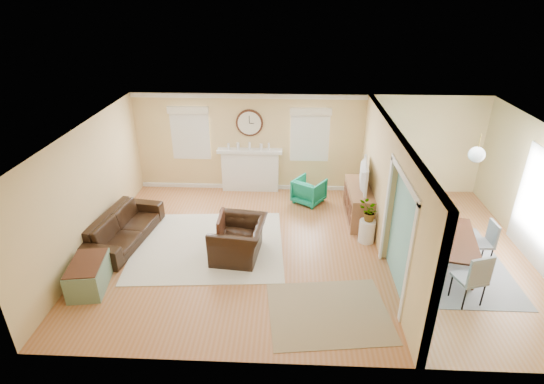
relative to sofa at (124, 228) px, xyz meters
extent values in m
plane|color=#AB6535|center=(3.99, -0.20, -0.32)|extent=(9.00, 9.00, 0.00)
cube|color=#ECC883|center=(3.99, 2.80, 0.98)|extent=(9.00, 0.02, 2.60)
cube|color=#ECC883|center=(3.99, -3.20, 0.98)|extent=(9.00, 0.02, 2.60)
cube|color=#ECC883|center=(-0.51, -0.20, 0.98)|extent=(0.02, 6.00, 2.60)
cube|color=white|center=(3.99, -0.20, 2.28)|extent=(9.00, 6.00, 0.02)
cube|color=#ECC883|center=(5.49, 1.20, 0.98)|extent=(0.12, 3.20, 2.60)
cube|color=#ECC883|center=(5.49, -2.70, 0.98)|extent=(0.12, 1.00, 2.60)
cube|color=#ECC883|center=(5.49, -1.30, 2.08)|extent=(0.12, 1.80, 0.40)
cube|color=white|center=(5.42, -0.40, 0.78)|extent=(0.04, 0.12, 2.20)
cube|color=white|center=(5.42, -2.20, 0.78)|extent=(0.04, 0.12, 2.20)
cube|color=white|center=(5.42, -1.30, 1.88)|extent=(0.04, 1.92, 0.12)
cube|color=#68A8AB|center=(5.56, -0.20, 0.98)|extent=(0.02, 6.00, 2.60)
cube|color=white|center=(2.49, 2.68, 0.23)|extent=(1.50, 0.24, 1.10)
cube|color=white|center=(2.49, 2.65, 0.81)|extent=(1.70, 0.30, 0.08)
cube|color=black|center=(2.49, 2.78, 0.18)|extent=(0.85, 0.02, 0.75)
cube|color=gold|center=(2.49, 2.67, 0.10)|extent=(0.85, 0.02, 0.62)
cylinder|color=#4A2213|center=(2.49, 2.77, 1.53)|extent=(0.70, 0.06, 0.70)
cylinder|color=silver|center=(2.49, 2.74, 1.53)|extent=(0.60, 0.01, 0.60)
cube|color=black|center=(2.49, 2.73, 1.63)|extent=(0.02, 0.01, 0.20)
cube|color=black|center=(2.55, 2.73, 1.53)|extent=(0.12, 0.01, 0.02)
cube|color=white|center=(0.94, 2.78, 1.23)|extent=(0.90, 0.03, 1.30)
cube|color=white|center=(0.94, 2.75, 1.23)|extent=(1.00, 0.04, 1.40)
cube|color=silver|center=(0.94, 2.71, 1.86)|extent=(1.05, 0.10, 0.18)
cube|color=white|center=(4.04, 2.78, 1.23)|extent=(0.90, 0.03, 1.30)
cube|color=white|center=(4.04, 2.75, 1.23)|extent=(1.00, 0.04, 1.40)
cube|color=silver|center=(4.04, 2.71, 1.86)|extent=(1.05, 0.10, 0.18)
cube|color=white|center=(8.46, -0.20, 0.78)|extent=(0.03, 1.60, 2.10)
cube|color=white|center=(8.43, -0.20, 0.78)|extent=(0.03, 1.70, 2.20)
cylinder|color=gold|center=(6.99, -0.20, 2.13)|extent=(0.02, 0.02, 0.30)
sphere|color=white|center=(6.99, -0.20, 1.88)|extent=(0.30, 0.30, 0.30)
cube|color=silver|center=(1.84, -0.11, -0.32)|extent=(3.33, 2.94, 0.02)
cube|color=tan|center=(4.25, -2.08, -0.32)|extent=(2.19, 1.88, 0.01)
cube|color=gray|center=(6.72, -0.53, -0.32)|extent=(2.21, 2.77, 0.01)
imported|color=black|center=(0.00, 0.00, 0.00)|extent=(1.17, 2.32, 0.65)
imported|color=black|center=(2.54, -0.44, 0.06)|extent=(1.14, 1.28, 0.76)
imported|color=#008150|center=(4.04, 2.02, 0.00)|extent=(0.96, 0.97, 0.64)
cube|color=gray|center=(-0.07, -1.60, -0.06)|extent=(0.72, 1.03, 0.53)
cube|color=#4A2213|center=(-0.07, -1.60, 0.22)|extent=(0.68, 0.98, 0.02)
cube|color=#916947|center=(5.18, 1.25, 0.08)|extent=(0.52, 1.57, 0.80)
cube|color=#4A2213|center=(4.91, 0.78, 0.23)|extent=(0.01, 0.42, 0.22)
cube|color=#4A2213|center=(4.91, 0.78, -0.04)|extent=(0.01, 0.42, 0.22)
cube|color=#4A2213|center=(4.91, 1.25, 0.23)|extent=(0.01, 0.42, 0.22)
cube|color=#4A2213|center=(4.91, 1.25, -0.04)|extent=(0.01, 0.42, 0.22)
cube|color=#4A2213|center=(4.91, 1.72, 0.23)|extent=(0.01, 0.42, 0.22)
cube|color=#4A2213|center=(4.91, 1.72, -0.04)|extent=(0.01, 0.42, 0.22)
imported|color=black|center=(5.16, 1.25, 0.79)|extent=(0.27, 1.10, 0.63)
cylinder|color=white|center=(5.23, 0.22, -0.07)|extent=(0.34, 0.34, 0.51)
imported|color=#337F33|center=(5.23, 0.22, 0.41)|extent=(0.48, 0.45, 0.45)
imported|color=#4A2213|center=(6.72, -0.53, -0.02)|extent=(1.30, 1.89, 0.61)
cube|color=gray|center=(6.71, 0.48, 0.10)|extent=(0.45, 0.45, 0.05)
cube|color=gray|center=(6.71, 0.48, 0.33)|extent=(0.40, 0.10, 0.47)
cylinder|color=black|center=(6.90, 0.61, -0.13)|extent=(0.03, 0.03, 0.40)
cylinder|color=black|center=(6.85, 0.29, -0.13)|extent=(0.03, 0.03, 0.40)
cylinder|color=black|center=(6.58, 0.66, -0.13)|extent=(0.03, 0.03, 0.40)
cylinder|color=black|center=(6.53, 0.34, -0.13)|extent=(0.03, 0.03, 0.40)
cube|color=gray|center=(6.66, -1.67, 0.16)|extent=(0.57, 0.57, 0.05)
cube|color=gray|center=(6.66, -1.67, 0.43)|extent=(0.45, 0.19, 0.54)
cylinder|color=black|center=(6.55, -1.90, -0.10)|extent=(0.03, 0.03, 0.45)
cylinder|color=black|center=(6.43, -1.55, -0.10)|extent=(0.03, 0.03, 0.45)
cylinder|color=black|center=(6.90, -1.78, -0.10)|extent=(0.03, 0.03, 0.45)
cylinder|color=black|center=(6.78, -1.43, -0.10)|extent=(0.03, 0.03, 0.45)
cube|color=white|center=(6.10, -0.61, 0.16)|extent=(0.50, 0.50, 0.05)
cube|color=white|center=(6.10, -0.61, 0.43)|extent=(0.10, 0.46, 0.54)
cylinder|color=black|center=(5.94, -0.41, -0.10)|extent=(0.03, 0.03, 0.45)
cylinder|color=black|center=(6.30, -0.45, -0.10)|extent=(0.03, 0.03, 0.45)
cylinder|color=black|center=(5.89, -0.77, -0.10)|extent=(0.03, 0.03, 0.45)
cylinder|color=black|center=(6.26, -0.82, -0.10)|extent=(0.03, 0.03, 0.45)
cube|color=gray|center=(7.36, -0.44, 0.10)|extent=(0.41, 0.41, 0.05)
cube|color=gray|center=(7.36, -0.44, 0.34)|extent=(0.06, 0.40, 0.47)
cylinder|color=black|center=(7.52, -0.60, -0.13)|extent=(0.03, 0.03, 0.40)
cylinder|color=black|center=(7.20, -0.61, -0.13)|extent=(0.03, 0.03, 0.40)
cylinder|color=black|center=(7.52, -0.27, -0.13)|extent=(0.03, 0.03, 0.40)
cylinder|color=black|center=(7.19, -0.28, -0.13)|extent=(0.03, 0.03, 0.40)
camera|label=1|loc=(3.55, -7.69, 4.69)|focal=28.00mm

